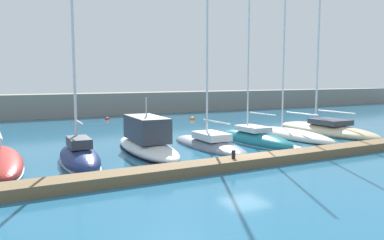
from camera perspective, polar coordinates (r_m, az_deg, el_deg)
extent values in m
plane|color=#236084|center=(21.80, 7.95, -5.97)|extent=(120.00, 120.00, 0.00)
cube|color=brown|center=(20.78, 10.00, -5.94)|extent=(28.66, 1.41, 0.48)
cube|color=gray|center=(49.64, -13.40, 2.37)|extent=(108.00, 3.68, 2.77)
ellipsoid|color=#B72D28|center=(22.69, -26.89, -5.50)|extent=(2.34, 8.69, 0.94)
ellipsoid|color=silver|center=(22.73, -26.86, -6.04)|extent=(2.36, 8.78, 0.12)
cylinder|color=silver|center=(21.40, -26.95, -2.05)|extent=(0.20, 3.49, 0.12)
ellipsoid|color=navy|center=(21.50, -16.59, -5.49)|extent=(2.17, 6.35, 1.23)
ellipsoid|color=silver|center=(21.56, -16.57, -6.26)|extent=(2.19, 6.41, 0.12)
cylinder|color=silver|center=(22.02, -17.49, 11.92)|extent=(0.15, 0.15, 11.90)
cylinder|color=silver|center=(20.75, -16.56, -0.39)|extent=(0.18, 1.92, 0.10)
cube|color=#333842|center=(21.34, -16.66, -3.22)|extent=(1.18, 2.14, 0.51)
ellipsoid|color=white|center=(24.00, -6.81, -4.16)|extent=(2.98, 8.97, 0.96)
ellipsoid|color=black|center=(24.05, -6.80, -4.76)|extent=(3.01, 9.05, 0.12)
cube|color=#333842|center=(23.84, -6.88, -1.25)|extent=(2.03, 4.23, 1.49)
cube|color=black|center=(25.08, -7.85, -0.38)|extent=(1.69, 1.12, 0.83)
cylinder|color=silver|center=(23.71, -6.92, 1.95)|extent=(0.08, 0.08, 1.18)
ellipsoid|color=slate|center=(25.71, 2.47, -3.90)|extent=(2.72, 8.26, 0.99)
cylinder|color=silver|center=(25.69, 2.32, 13.54)|extent=(0.14, 0.14, 14.59)
cylinder|color=silver|center=(24.67, 3.63, -0.27)|extent=(0.13, 3.21, 0.10)
cube|color=silver|center=(25.25, 2.96, -2.42)|extent=(1.68, 2.56, 0.47)
ellipsoid|color=#19707F|center=(27.33, 9.46, -2.91)|extent=(2.32, 7.38, 1.16)
ellipsoid|color=silver|center=(27.38, 9.45, -3.45)|extent=(2.34, 7.45, 0.12)
cylinder|color=silver|center=(27.78, 8.52, 10.68)|extent=(0.11, 0.11, 11.82)
cylinder|color=silver|center=(26.52, 10.56, 0.91)|extent=(0.15, 2.68, 0.08)
cube|color=silver|center=(27.43, 9.15, -1.28)|extent=(1.65, 2.46, 0.35)
ellipsoid|color=silver|center=(30.58, 14.84, -2.28)|extent=(2.39, 8.33, 1.07)
ellipsoid|color=black|center=(30.60, 14.83, -2.56)|extent=(2.41, 8.41, 0.12)
cylinder|color=silver|center=(31.34, 13.75, 12.62)|extent=(0.13, 0.13, 14.92)
cylinder|color=silver|center=(29.69, 16.17, 0.92)|extent=(0.10, 3.23, 0.09)
ellipsoid|color=beige|center=(33.92, 19.47, -1.49)|extent=(3.37, 10.28, 1.13)
cylinder|color=silver|center=(34.60, 18.53, 11.62)|extent=(0.16, 0.16, 14.45)
cylinder|color=silver|center=(33.06, 20.89, 1.13)|extent=(0.14, 3.71, 0.11)
cube|color=#333842|center=(33.52, 20.09, -0.26)|extent=(2.29, 2.91, 0.43)
sphere|color=red|center=(43.74, -12.68, 0.06)|extent=(0.55, 0.55, 0.55)
sphere|color=orange|center=(42.53, 0.06, 0.05)|extent=(0.66, 0.66, 0.66)
cylinder|color=black|center=(19.73, 6.27, -5.16)|extent=(0.20, 0.20, 0.44)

